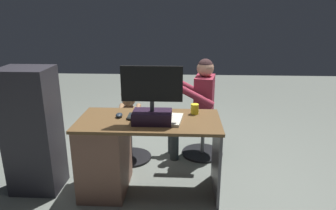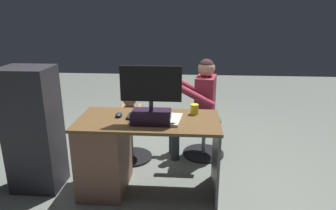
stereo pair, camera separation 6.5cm
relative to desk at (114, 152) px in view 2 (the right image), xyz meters
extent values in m
plane|color=slate|center=(-0.32, -0.30, -0.38)|extent=(10.00, 10.00, 0.00)
cube|color=brown|center=(-0.32, 0.00, 0.32)|extent=(1.27, 0.63, 0.03)
cube|color=brown|center=(0.10, 0.00, -0.04)|extent=(0.40, 0.58, 0.69)
cube|color=#545056|center=(-0.93, 0.00, -0.04)|extent=(0.02, 0.56, 0.69)
cube|color=black|center=(-0.36, 0.08, 0.38)|extent=(0.33, 0.21, 0.10)
cylinder|color=#333338|center=(-0.36, 0.08, 0.48)|extent=(0.04, 0.04, 0.09)
cube|color=black|center=(-0.36, 0.08, 0.67)|extent=(0.52, 0.02, 0.30)
cube|color=#19598C|center=(-0.36, 0.07, 0.67)|extent=(0.47, 0.00, 0.27)
cube|color=black|center=(-0.34, -0.05, 0.34)|extent=(0.42, 0.14, 0.02)
ellipsoid|color=#1F2832|center=(-0.05, -0.05, 0.35)|extent=(0.06, 0.10, 0.04)
cylinder|color=yellow|center=(-0.73, -0.17, 0.38)|extent=(0.07, 0.07, 0.09)
cube|color=black|center=(-0.18, -0.03, 0.34)|extent=(0.10, 0.15, 0.02)
cube|color=beige|center=(-0.50, 0.03, 0.34)|extent=(0.25, 0.32, 0.02)
cylinder|color=black|center=(-0.03, -0.62, -0.37)|extent=(0.47, 0.47, 0.03)
cylinder|color=gray|center=(-0.03, -0.62, -0.17)|extent=(0.04, 0.04, 0.36)
cylinder|color=#484B4A|center=(-0.03, -0.62, 0.04)|extent=(0.38, 0.38, 0.06)
ellipsoid|color=#A47A55|center=(-0.03, -0.62, 0.17)|extent=(0.19, 0.16, 0.20)
sphere|color=#A47A55|center=(-0.03, -0.62, 0.32)|extent=(0.15, 0.15, 0.15)
sphere|color=beige|center=(-0.03, -0.68, 0.31)|extent=(0.06, 0.06, 0.06)
sphere|color=#A47A55|center=(-0.09, -0.62, 0.38)|extent=(0.06, 0.06, 0.06)
sphere|color=#A47A55|center=(0.02, -0.62, 0.38)|extent=(0.06, 0.06, 0.06)
cylinder|color=#A47A55|center=(-0.13, -0.65, 0.21)|extent=(0.06, 0.15, 0.10)
cylinder|color=#A47A55|center=(0.06, -0.65, 0.21)|extent=(0.06, 0.15, 0.10)
cylinder|color=#A47A55|center=(-0.08, -0.73, 0.10)|extent=(0.06, 0.12, 0.06)
cylinder|color=#A47A55|center=(0.02, -0.73, 0.10)|extent=(0.06, 0.12, 0.06)
cylinder|color=black|center=(-0.86, -0.77, -0.37)|extent=(0.48, 0.48, 0.03)
cylinder|color=gray|center=(-0.86, -0.77, -0.17)|extent=(0.04, 0.04, 0.36)
cylinder|color=#2B6161|center=(-0.86, -0.77, 0.04)|extent=(0.38, 0.38, 0.06)
cube|color=#9B2C40|center=(-0.86, -0.77, 0.31)|extent=(0.25, 0.35, 0.49)
sphere|color=tan|center=(-0.86, -0.77, 0.65)|extent=(0.19, 0.19, 0.19)
sphere|color=#392526|center=(-0.86, -0.77, 0.67)|extent=(0.17, 0.17, 0.17)
cylinder|color=#9B2C40|center=(-0.76, -0.55, 0.39)|extent=(0.40, 0.14, 0.24)
cylinder|color=#9B2C40|center=(-0.69, -0.94, 0.39)|extent=(0.40, 0.14, 0.24)
cylinder|color=#313A3D|center=(-0.71, -0.65, 0.09)|extent=(0.36, 0.17, 0.11)
cylinder|color=#313A3D|center=(-0.53, -0.62, -0.16)|extent=(0.10, 0.10, 0.45)
cylinder|color=#313A3D|center=(-0.67, -0.83, 0.09)|extent=(0.36, 0.17, 0.11)
cylinder|color=#313A3D|center=(-0.50, -0.79, -0.16)|extent=(0.10, 0.10, 0.45)
cube|color=#2A282E|center=(0.74, 0.01, 0.20)|extent=(0.44, 0.36, 1.17)
camera|label=1|loc=(-0.62, 2.53, 1.27)|focal=32.66mm
camera|label=2|loc=(-0.68, 2.53, 1.27)|focal=32.66mm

